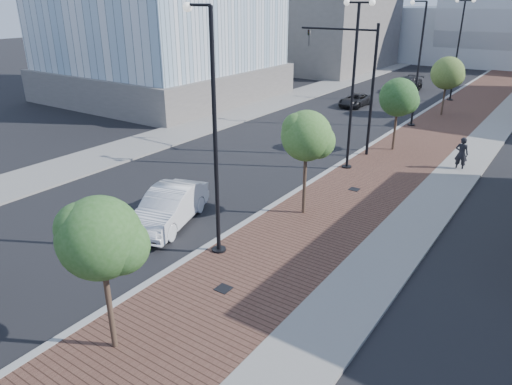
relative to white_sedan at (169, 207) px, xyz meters
The scene contains 22 objects.
sidewalk 29.90m from the white_sedan, 77.80° to the left, with size 7.00×140.00×0.12m, color #4C2D23.
concrete_strip 30.59m from the white_sedan, 72.85° to the left, with size 2.40×140.00×0.13m, color slate.
curb 29.36m from the white_sedan, 84.50° to the left, with size 0.30×140.00×0.14m, color gray.
west_sidewalk 30.95m from the white_sedan, 109.22° to the left, with size 4.00×140.00×0.12m, color slate.
white_sedan is the anchor object (origin of this frame).
dark_car_mid 27.97m from the white_sedan, 96.76° to the left, with size 1.89×4.11×1.14m, color black.
dark_car_far 37.89m from the white_sedan, 92.91° to the left, with size 2.09×5.14×1.49m, color black.
pedestrian 17.24m from the white_sedan, 58.85° to the left, with size 0.73×0.48×2.00m, color black.
streetlight_1 4.88m from the white_sedan, 13.31° to the right, with size 1.44×0.56×9.21m.
streetlight_2 12.39m from the white_sedan, 73.07° to the left, with size 1.72×0.56×9.28m.
streetlight_3 23.71m from the white_sedan, 81.90° to the left, with size 1.44×0.56×9.21m.
streetlight_4 35.61m from the white_sedan, 84.46° to the left, with size 1.72×0.56×9.28m.
traffic_mast 15.02m from the white_sedan, 79.97° to the left, with size 5.09×0.20×8.00m.
tree_0 8.55m from the white_sedan, 56.57° to the right, with size 2.29×2.22×4.71m.
tree_1 6.82m from the white_sedan, 43.57° to the left, with size 2.30×2.23×4.91m.
tree_2 17.06m from the white_sedan, 74.64° to the left, with size 2.46×2.42×4.75m.
tree_3 28.73m from the white_sedan, 81.02° to the left, with size 2.67×2.67×4.94m.
tower_podium 29.99m from the white_sedan, 134.95° to the left, with size 19.00×19.00×3.00m, color #5E5954.
convention_center 74.40m from the white_sedan, 89.37° to the left, with size 50.00×30.00×50.00m.
commercial_block_nw 52.30m from the white_sedan, 109.25° to the left, with size 14.00×20.00×10.00m, color #5F5A55.
utility_cover_1 5.95m from the white_sedan, 28.07° to the right, with size 0.50×0.50×0.02m, color black.
utility_cover_2 9.76m from the white_sedan, 57.60° to the left, with size 0.50×0.50×0.02m, color black.
Camera 1 is at (11.05, -2.61, 9.33)m, focal length 33.09 mm.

